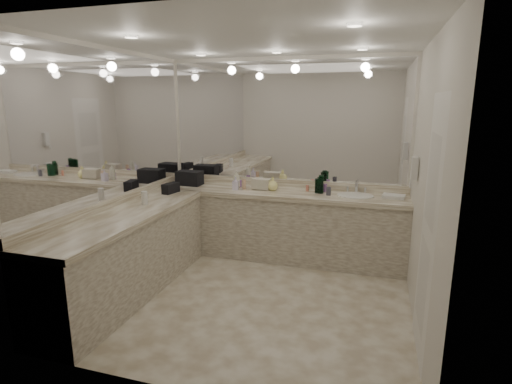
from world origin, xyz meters
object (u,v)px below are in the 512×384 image
(black_toiletry_bag, at_px, (190,178))
(hand_towel, at_px, (394,196))
(cream_cosmetic_case, at_px, (262,184))
(soap_bottle_a, at_px, (237,179))
(wall_phone, at_px, (414,168))
(soap_bottle_b, at_px, (236,183))
(sink, at_px, (355,196))
(soap_bottle_c, at_px, (273,184))

(black_toiletry_bag, bearing_deg, hand_towel, 0.34)
(cream_cosmetic_case, relative_size, soap_bottle_a, 0.99)
(wall_phone, height_order, soap_bottle_b, wall_phone)
(hand_towel, bearing_deg, soap_bottle_a, 179.53)
(hand_towel, distance_m, soap_bottle_a, 2.01)
(wall_phone, height_order, black_toiletry_bag, wall_phone)
(sink, distance_m, cream_cosmetic_case, 1.21)
(wall_phone, distance_m, soap_bottle_b, 2.20)
(hand_towel, bearing_deg, wall_phone, -73.09)
(soap_bottle_b, relative_size, soap_bottle_c, 0.95)
(wall_phone, relative_size, soap_bottle_a, 1.02)
(sink, bearing_deg, cream_cosmetic_case, 178.83)
(soap_bottle_a, xyz_separation_m, soap_bottle_c, (0.51, -0.03, -0.03))
(wall_phone, distance_m, cream_cosmetic_case, 1.92)
(hand_towel, bearing_deg, soap_bottle_b, -176.57)
(soap_bottle_a, relative_size, soap_bottle_b, 1.38)
(soap_bottle_b, bearing_deg, soap_bottle_c, 12.18)
(cream_cosmetic_case, xyz_separation_m, soap_bottle_b, (-0.32, -0.12, 0.02))
(sink, xyz_separation_m, hand_towel, (0.45, 0.02, 0.03))
(hand_towel, height_order, soap_bottle_c, soap_bottle_c)
(soap_bottle_c, bearing_deg, soap_bottle_a, 176.39)
(sink, relative_size, hand_towel, 1.73)
(sink, height_order, wall_phone, wall_phone)
(soap_bottle_b, bearing_deg, wall_phone, -10.68)
(cream_cosmetic_case, relative_size, hand_towel, 0.92)
(hand_towel, distance_m, soap_bottle_c, 1.50)
(sink, height_order, soap_bottle_a, soap_bottle_a)
(cream_cosmetic_case, xyz_separation_m, soap_bottle_c, (0.15, -0.02, 0.02))
(sink, distance_m, soap_bottle_c, 1.06)
(soap_bottle_b, distance_m, soap_bottle_c, 0.49)
(sink, relative_size, cream_cosmetic_case, 1.88)
(cream_cosmetic_case, xyz_separation_m, hand_towel, (1.65, -0.00, -0.05))
(hand_towel, xyz_separation_m, soap_bottle_a, (-2.01, 0.02, 0.10))
(hand_towel, distance_m, soap_bottle_b, 1.98)
(wall_phone, relative_size, soap_bottle_c, 1.34)
(black_toiletry_bag, xyz_separation_m, hand_towel, (2.69, 0.02, -0.08))
(black_toiletry_bag, distance_m, soap_bottle_c, 1.19)
(sink, bearing_deg, wall_phone, -39.57)
(soap_bottle_b, bearing_deg, hand_towel, 3.43)
(black_toiletry_bag, xyz_separation_m, cream_cosmetic_case, (1.04, 0.02, -0.03))
(cream_cosmetic_case, height_order, soap_bottle_b, soap_bottle_b)
(soap_bottle_a, relative_size, soap_bottle_c, 1.31)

